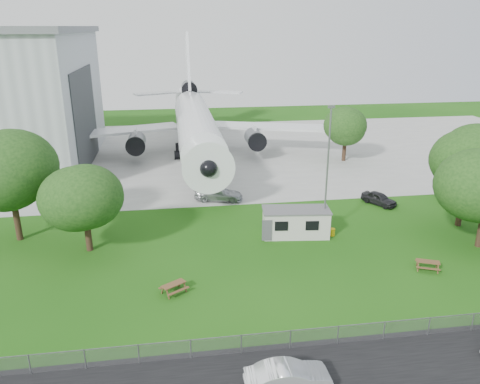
{
  "coord_description": "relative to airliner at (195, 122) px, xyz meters",
  "views": [
    {
      "loc": [
        -5.49,
        -32.43,
        18.53
      ],
      "look_at": [
        0.53,
        8.0,
        4.0
      ],
      "focal_mm": 35.0,
      "sensor_mm": 36.0,
      "label": 1
    }
  ],
  "objects": [
    {
      "name": "car_centre_sedan",
      "position": [
        2.04,
        -48.64,
        -4.5
      ],
      "size": [
        4.7,
        1.75,
        1.54
      ],
      "primitive_type": "imported",
      "rotation": [
        0.0,
        0.0,
        1.6
      ],
      "color": "white",
      "rests_on": "ground"
    },
    {
      "name": "car_ne_hatch",
      "position": [
        18.67,
        -23.01,
        -4.59
      ],
      "size": [
        3.42,
        4.25,
        1.36
      ],
      "primitive_type": "imported",
      "rotation": [
        0.0,
        0.0,
        0.54
      ],
      "color": "black",
      "rests_on": "ground"
    },
    {
      "name": "tree_far_apron",
      "position": [
        21.13,
        -5.44,
        -0.37
      ],
      "size": [
        6.24,
        6.24,
        8.03
      ],
      "color": "#382619",
      "rests_on": "ground"
    },
    {
      "name": "concrete_apron",
      "position": [
        2.0,
        2.14,
        -5.25
      ],
      "size": [
        120.0,
        46.0,
        0.03
      ],
      "primitive_type": "cube",
      "color": "#B7B7B2",
      "rests_on": "ground"
    },
    {
      "name": "site_cabin",
      "position": [
        7.55,
        -29.46,
        -3.96
      ],
      "size": [
        6.88,
        3.38,
        2.62
      ],
      "color": "beige",
      "rests_on": "ground"
    },
    {
      "name": "picnic_west",
      "position": [
        -3.89,
        -37.95,
        -5.27
      ],
      "size": [
        2.32,
        2.23,
        0.76
      ],
      "primitive_type": null,
      "rotation": [
        0.0,
        0.0,
        0.57
      ],
      "color": "brown",
      "rests_on": "ground"
    },
    {
      "name": "fence",
      "position": [
        2.0,
        -45.36,
        -5.27
      ],
      "size": [
        58.0,
        0.04,
        1.3
      ],
      "primitive_type": "cube",
      "color": "gray",
      "rests_on": "ground"
    },
    {
      "name": "ground",
      "position": [
        2.0,
        -35.86,
        -5.27
      ],
      "size": [
        160.0,
        160.0,
        0.0
      ],
      "primitive_type": "plane",
      "color": "#2A6517"
    },
    {
      "name": "car_apron_van",
      "position": [
        1.39,
        -19.14,
        -4.49
      ],
      "size": [
        5.74,
        3.29,
        1.57
      ],
      "primitive_type": "imported",
      "rotation": [
        0.0,
        0.0,
        1.36
      ],
      "color": "#A6A9AD",
      "rests_on": "ground"
    },
    {
      "name": "tree_west_small",
      "position": [
        -11.08,
        -29.83,
        -0.3
      ],
      "size": [
        7.12,
        7.12,
        8.54
      ],
      "color": "#382619",
      "rests_on": "ground"
    },
    {
      "name": "tree_east_back",
      "position": [
        24.01,
        -29.56,
        1.6
      ],
      "size": [
        7.34,
        7.34,
        10.55
      ],
      "color": "#382619",
      "rests_on": "ground"
    },
    {
      "name": "airliner",
      "position": [
        0.0,
        0.0,
        0.0
      ],
      "size": [
        46.36,
        47.73,
        17.69
      ],
      "color": "white",
      "rests_on": "ground"
    },
    {
      "name": "lamp_mast",
      "position": [
        10.2,
        -29.66,
        0.73
      ],
      "size": [
        0.16,
        0.16,
        12.0
      ],
      "primitive_type": "cylinder",
      "color": "slate",
      "rests_on": "ground"
    },
    {
      "name": "tree_west_big",
      "position": [
        -17.78,
        -26.61,
        1.36
      ],
      "size": [
        7.95,
        7.95,
        10.62
      ],
      "color": "#382619",
      "rests_on": "ground"
    },
    {
      "name": "car_ne_sedan",
      "position": [
        27.11,
        -23.81,
        -4.59
      ],
      "size": [
        2.15,
        4.29,
        1.35
      ],
      "primitive_type": "imported",
      "rotation": [
        0.0,
        0.0,
        0.18
      ],
      "color": "silver",
      "rests_on": "ground"
    },
    {
      "name": "picnic_east",
      "position": [
        16.35,
        -37.46,
        -5.27
      ],
      "size": [
        2.25,
        2.09,
        0.76
      ],
      "primitive_type": null,
      "rotation": [
        0.0,
        0.0,
        -0.41
      ],
      "color": "brown",
      "rests_on": "ground"
    }
  ]
}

